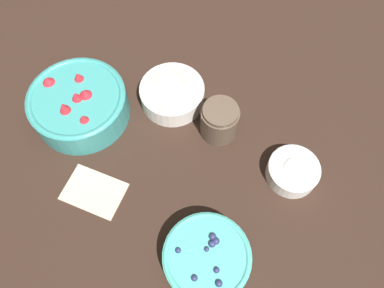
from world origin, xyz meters
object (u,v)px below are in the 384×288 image
at_px(bowl_blueberries, 207,258).
at_px(bowl_cream, 293,171).
at_px(bowl_bananas, 172,93).
at_px(jar_chocolate, 219,121).
at_px(bowl_strawberries, 79,104).

xyz_separation_m(bowl_blueberries, bowl_cream, (0.02, -0.27, -0.01)).
distance_m(bowl_bananas, jar_chocolate, 0.14).
relative_size(bowl_blueberries, bowl_cream, 1.51).
bearing_deg(bowl_cream, jar_chocolate, 13.10).
distance_m(bowl_strawberries, jar_chocolate, 0.33).
xyz_separation_m(bowl_bananas, jar_chocolate, (-0.14, -0.03, 0.01)).
relative_size(bowl_bananas, jar_chocolate, 1.72).
bearing_deg(bowl_strawberries, bowl_bananas, -120.56).
bearing_deg(bowl_blueberries, bowl_cream, -86.68).
distance_m(bowl_blueberries, bowl_bananas, 0.40).
height_order(bowl_blueberries, bowl_cream, bowl_blueberries).
bearing_deg(bowl_bananas, bowl_strawberries, 59.44).
distance_m(bowl_strawberries, bowl_blueberries, 0.46).
bearing_deg(bowl_strawberries, jar_chocolate, -138.85).
bearing_deg(bowl_cream, bowl_blueberries, 93.32).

